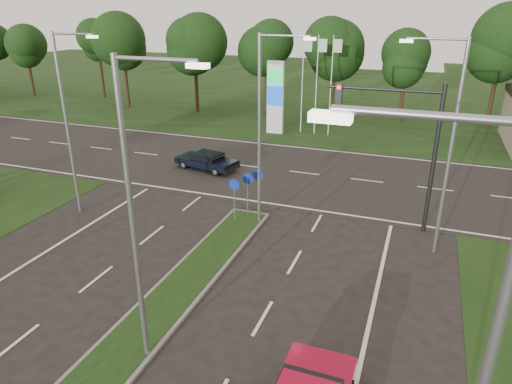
% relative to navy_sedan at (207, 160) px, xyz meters
% --- Properties ---
extents(verge_far, '(160.00, 50.00, 0.02)m').
position_rel_navy_sedan_xyz_m(verge_far, '(5.26, 32.51, -0.61)').
color(verge_far, black).
rests_on(verge_far, ground).
extents(cross_road, '(160.00, 12.00, 0.02)m').
position_rel_navy_sedan_xyz_m(cross_road, '(5.26, 1.51, -0.61)').
color(cross_road, black).
rests_on(cross_road, ground).
extents(streetlight_median_near, '(2.53, 0.22, 9.00)m').
position_rel_navy_sedan_xyz_m(streetlight_median_near, '(6.26, -16.49, 4.47)').
color(streetlight_median_near, gray).
rests_on(streetlight_median_near, ground).
extents(streetlight_median_far, '(2.53, 0.22, 9.00)m').
position_rel_navy_sedan_xyz_m(streetlight_median_far, '(6.26, -6.49, 4.47)').
color(streetlight_median_far, gray).
rests_on(streetlight_median_far, ground).
extents(streetlight_left_far, '(2.53, 0.22, 9.00)m').
position_rel_navy_sedan_xyz_m(streetlight_left_far, '(-3.04, -8.49, 4.47)').
color(streetlight_left_far, gray).
rests_on(streetlight_left_far, ground).
extents(streetlight_right_far, '(2.53, 0.22, 9.00)m').
position_rel_navy_sedan_xyz_m(streetlight_right_far, '(14.06, -6.49, 4.47)').
color(streetlight_right_far, gray).
rests_on(streetlight_right_far, ground).
extents(traffic_signal, '(5.10, 0.42, 7.00)m').
position_rel_navy_sedan_xyz_m(traffic_signal, '(12.45, -4.49, 4.04)').
color(traffic_signal, black).
rests_on(traffic_signal, ground).
extents(median_signs, '(1.16, 1.76, 2.38)m').
position_rel_navy_sedan_xyz_m(median_signs, '(5.26, -6.09, 1.10)').
color(median_signs, gray).
rests_on(median_signs, ground).
extents(gas_pylon, '(5.80, 1.26, 8.00)m').
position_rel_navy_sedan_xyz_m(gas_pylon, '(1.48, 10.56, 2.58)').
color(gas_pylon, silver).
rests_on(gas_pylon, ground).
extents(treeline_far, '(6.00, 6.00, 9.90)m').
position_rel_navy_sedan_xyz_m(treeline_far, '(5.36, 17.44, 6.22)').
color(treeline_far, black).
rests_on(treeline_far, ground).
extents(navy_sedan, '(4.40, 2.52, 1.14)m').
position_rel_navy_sedan_xyz_m(navy_sedan, '(0.00, 0.00, 0.00)').
color(navy_sedan, black).
rests_on(navy_sedan, ground).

